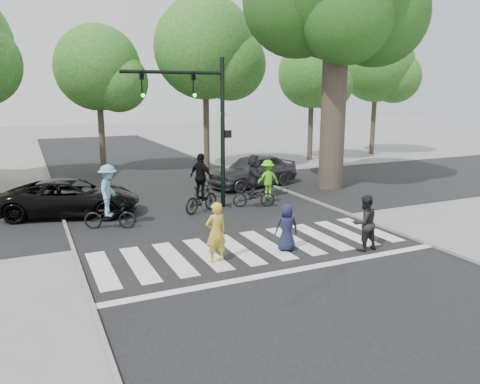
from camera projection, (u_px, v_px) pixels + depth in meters
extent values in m
plane|color=gray|center=(268.00, 257.00, 13.51)|extent=(120.00, 120.00, 0.00)
cube|color=black|center=(206.00, 216.00, 17.95)|extent=(10.00, 70.00, 0.01)
cube|color=black|center=(182.00, 200.00, 20.61)|extent=(70.00, 10.00, 0.01)
cube|color=gray|center=(67.00, 231.00, 15.88)|extent=(0.10, 70.00, 0.10)
cube|color=gray|center=(317.00, 202.00, 20.00)|extent=(0.10, 70.00, 0.10)
cube|color=silver|center=(102.00, 270.00, 12.56)|extent=(0.55, 3.00, 0.01)
cube|color=silver|center=(139.00, 264.00, 12.97)|extent=(0.55, 3.00, 0.01)
cube|color=silver|center=(174.00, 259.00, 13.37)|extent=(0.55, 3.00, 0.01)
cube|color=silver|center=(207.00, 254.00, 13.78)|extent=(0.55, 3.00, 0.01)
cube|color=silver|center=(238.00, 249.00, 14.19)|extent=(0.55, 3.00, 0.01)
cube|color=silver|center=(267.00, 245.00, 14.60)|extent=(0.55, 3.00, 0.01)
cube|color=silver|center=(294.00, 240.00, 15.01)|extent=(0.55, 3.00, 0.01)
cube|color=silver|center=(320.00, 236.00, 15.42)|extent=(0.55, 3.00, 0.01)
cube|color=silver|center=(345.00, 233.00, 15.82)|extent=(0.55, 3.00, 0.01)
cube|color=silver|center=(368.00, 229.00, 16.23)|extent=(0.55, 3.00, 0.01)
cube|color=silver|center=(289.00, 271.00, 12.44)|extent=(10.00, 0.30, 0.01)
cylinder|color=black|center=(223.00, 134.00, 18.87)|extent=(0.18, 0.18, 6.00)
cylinder|color=black|center=(173.00, 72.00, 17.55)|extent=(4.00, 0.14, 0.14)
imported|color=black|center=(193.00, 85.00, 17.97)|extent=(0.16, 0.20, 1.00)
sphere|color=#19E533|center=(195.00, 95.00, 17.95)|extent=(0.14, 0.14, 0.14)
imported|color=black|center=(142.00, 84.00, 17.15)|extent=(0.16, 0.20, 1.00)
sphere|color=#19E533|center=(143.00, 95.00, 17.13)|extent=(0.14, 0.14, 0.14)
cube|color=black|center=(228.00, 134.00, 18.96)|extent=(0.28, 0.18, 0.30)
cube|color=#FF660C|center=(230.00, 134.00, 19.01)|extent=(0.02, 0.14, 0.20)
cube|color=white|center=(223.00, 114.00, 18.70)|extent=(0.90, 0.04, 0.18)
cylinder|color=brown|center=(333.00, 117.00, 22.50)|extent=(1.20, 1.20, 7.00)
cylinder|color=brown|center=(343.00, 52.00, 21.81)|extent=(1.29, 1.74, 2.93)
sphere|color=#204C15|center=(377.00, 14.00, 21.71)|extent=(4.80, 4.80, 4.80)
sphere|color=#204C15|center=(298.00, 1.00, 21.65)|extent=(5.20, 5.20, 5.20)
sphere|color=#204C15|center=(347.00, 18.00, 20.14)|extent=(4.00, 4.00, 4.00)
cylinder|color=brown|center=(101.00, 125.00, 27.02)|extent=(0.36, 0.36, 5.60)
sphere|color=#2D6416|center=(98.00, 68.00, 26.35)|extent=(4.80, 4.80, 4.80)
sphere|color=#2D6416|center=(118.00, 82.00, 26.27)|extent=(3.36, 3.36, 3.36)
cylinder|color=brown|center=(206.00, 114.00, 28.20)|extent=(0.36, 0.36, 6.72)
sphere|color=#2D6416|center=(205.00, 48.00, 27.39)|extent=(6.00, 6.00, 6.00)
sphere|color=#2D6416|center=(230.00, 64.00, 27.28)|extent=(4.20, 4.20, 4.20)
cylinder|color=brown|center=(311.00, 120.00, 32.31)|extent=(0.36, 0.36, 5.46)
sphere|color=#2D6416|center=(312.00, 74.00, 31.65)|extent=(4.60, 4.60, 4.60)
sphere|color=#2D6416|center=(329.00, 86.00, 31.58)|extent=(3.22, 3.22, 3.22)
cylinder|color=brown|center=(374.00, 113.00, 35.22)|extent=(0.36, 0.36, 6.16)
sphere|color=#2D6416|center=(377.00, 65.00, 34.48)|extent=(5.40, 5.40, 5.40)
sphere|color=#2D6416|center=(395.00, 77.00, 34.39)|extent=(3.78, 3.78, 3.78)
imported|color=gold|center=(216.00, 232.00, 12.97)|extent=(0.68, 0.49, 1.72)
imported|color=#1B1E3D|center=(287.00, 228.00, 13.95)|extent=(0.80, 0.63, 1.44)
imported|color=black|center=(364.00, 223.00, 13.96)|extent=(0.83, 0.64, 1.69)
imported|color=black|center=(110.00, 216.00, 16.24)|extent=(1.89, 1.26, 0.94)
imported|color=#69A6C4|center=(108.00, 190.00, 16.05)|extent=(1.06, 1.33, 1.79)
imported|color=black|center=(201.00, 199.00, 18.45)|extent=(1.83, 1.28, 1.08)
imported|color=black|center=(201.00, 177.00, 18.27)|extent=(0.91, 1.18, 1.86)
imported|color=black|center=(254.00, 196.00, 19.32)|extent=(1.83, 1.16, 0.91)
imported|color=black|center=(254.00, 175.00, 19.14)|extent=(1.04, 1.69, 1.74)
imported|color=black|center=(72.00, 197.00, 17.94)|extent=(5.55, 3.76, 1.41)
imported|color=#38373C|center=(253.00, 170.00, 23.42)|extent=(5.14, 3.08, 1.64)
imported|color=#59E81B|center=(268.00, 179.00, 20.99)|extent=(1.15, 0.72, 1.70)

